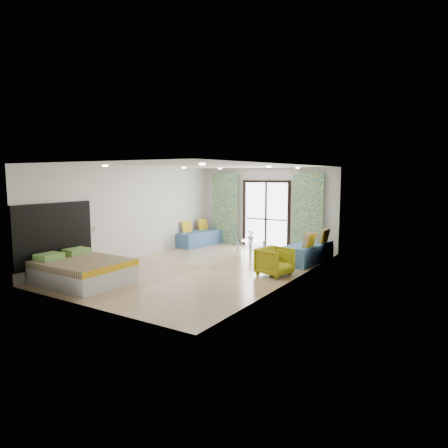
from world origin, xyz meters
The scene contains 24 objects.
floor centered at (0.00, 0.00, 0.00)m, with size 5.00×7.50×0.01m, color #967959, non-canonical shape.
ceiling centered at (0.00, 0.00, 2.70)m, with size 5.00×7.50×0.01m, color silver, non-canonical shape.
wall_back centered at (0.00, 3.75, 1.35)m, with size 5.00×0.01×2.70m, color silver, non-canonical shape.
wall_front centered at (0.00, -3.75, 1.35)m, with size 5.00×0.01×2.70m, color silver, non-canonical shape.
wall_left centered at (-2.50, 0.00, 1.35)m, with size 0.01×7.50×2.70m, color silver, non-canonical shape.
wall_right centered at (2.50, 0.00, 1.35)m, with size 0.01×7.50×2.70m, color silver, non-canonical shape.
balcony_door centered at (0.00, 3.72, 1.26)m, with size 1.76×0.08×2.28m.
balcony_rail centered at (0.00, 3.73, 0.95)m, with size 1.52×0.03×0.04m, color #595451.
curtain_left centered at (-1.55, 3.57, 1.25)m, with size 1.00×0.10×2.50m, color silver.
curtain_right centered at (1.55, 3.57, 1.25)m, with size 1.00×0.10×2.50m, color silver.
downlight_a centered at (-1.40, -2.00, 2.67)m, with size 0.12×0.12×0.02m, color #FFE0B2.
downlight_b centered at (1.40, -2.00, 2.67)m, with size 0.12×0.12×0.02m, color #FFE0B2.
downlight_c centered at (-1.40, 1.00, 2.67)m, with size 0.12×0.12×0.02m, color #FFE0B2.
downlight_d centered at (1.40, 1.00, 2.67)m, with size 0.12×0.12×0.02m, color #FFE0B2.
downlight_e centered at (-1.40, 3.00, 2.67)m, with size 0.12×0.12×0.02m, color #FFE0B2.
downlight_f centered at (1.40, 3.00, 2.67)m, with size 0.12×0.12×0.02m, color #FFE0B2.
headboard centered at (-2.46, -2.70, 1.05)m, with size 0.06×2.10×1.50m, color black.
switch_plate centered at (-2.47, -1.45, 1.05)m, with size 0.02×0.10×0.10m, color silver.
bed centered at (-1.48, -2.70, 0.28)m, with size 1.96×1.60×0.67m.
daybed_left centered at (-2.12, 2.73, 0.27)m, with size 0.90×1.84×0.87m.
daybed_right centered at (2.12, 2.14, 0.29)m, with size 0.93×1.96×0.93m.
coffee_table centered at (0.19, 2.28, 0.39)m, with size 0.85×0.85×0.76m.
vase centered at (0.15, 2.35, 0.53)m, with size 0.19×0.20×0.19m, color white.
armchair centered at (1.94, 0.29, 0.38)m, with size 0.73×0.69×0.75m, color olive.
Camera 1 is at (6.02, -8.51, 2.47)m, focal length 32.00 mm.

